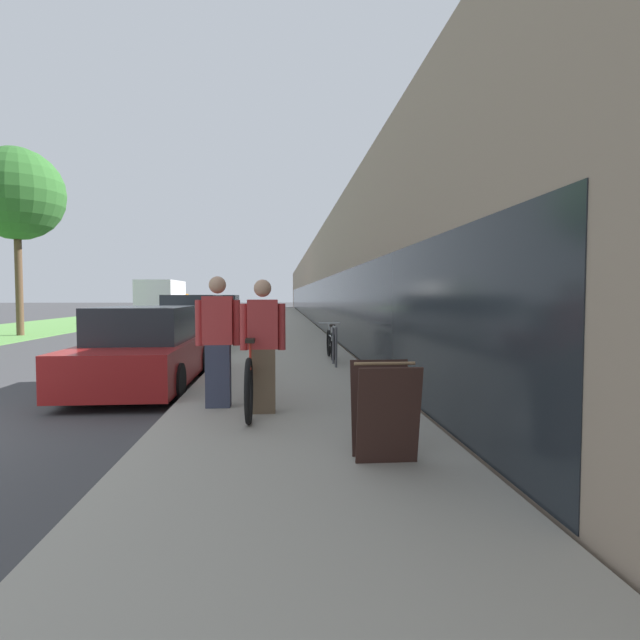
% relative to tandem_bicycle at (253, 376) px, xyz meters
% --- Properties ---
extents(sidewalk_slab, '(3.26, 70.00, 0.14)m').
position_rel_tandem_bicycle_xyz_m(sidewalk_slab, '(0.53, 19.68, -0.48)').
color(sidewalk_slab, gray).
rests_on(sidewalk_slab, ground).
extents(storefront_facade, '(10.01, 70.00, 4.65)m').
position_rel_tandem_bicycle_xyz_m(storefront_facade, '(7.19, 27.68, 1.76)').
color(storefront_facade, gray).
rests_on(storefront_facade, ground).
extents(lawn_strip, '(6.46, 70.00, 0.03)m').
position_rel_tandem_bicycle_xyz_m(lawn_strip, '(-11.99, 23.68, -0.54)').
color(lawn_strip, '#5B9347').
rests_on(lawn_strip, ground).
extents(tandem_bicycle, '(0.52, 2.61, 0.98)m').
position_rel_tandem_bicycle_xyz_m(tandem_bicycle, '(0.00, 0.00, 0.00)').
color(tandem_bicycle, black).
rests_on(tandem_bicycle, sidewalk_slab).
extents(person_rider, '(0.58, 0.23, 1.70)m').
position_rel_tandem_bicycle_xyz_m(person_rider, '(0.15, -0.32, 0.44)').
color(person_rider, brown).
rests_on(person_rider, sidewalk_slab).
extents(person_bystander, '(0.60, 0.23, 1.76)m').
position_rel_tandem_bicycle_xyz_m(person_bystander, '(-0.47, 0.05, 0.47)').
color(person_bystander, '#33384C').
rests_on(person_bystander, sidewalk_slab).
extents(bike_rack_hoop, '(0.05, 0.60, 0.84)m').
position_rel_tandem_bicycle_xyz_m(bike_rack_hoop, '(1.53, 3.84, 0.10)').
color(bike_rack_hoop, '#4C4C51').
rests_on(bike_rack_hoop, sidewalk_slab).
extents(cruiser_bike_nearest, '(0.52, 1.64, 0.84)m').
position_rel_tandem_bicycle_xyz_m(cruiser_bike_nearest, '(1.57, 5.00, -0.05)').
color(cruiser_bike_nearest, black).
rests_on(cruiser_bike_nearest, sidewalk_slab).
extents(sandwich_board_sign, '(0.56, 0.56, 0.90)m').
position_rel_tandem_bicycle_xyz_m(sandwich_board_sign, '(1.31, -2.26, 0.04)').
color(sandwich_board_sign, '#331E19').
rests_on(sandwich_board_sign, sidewalk_slab).
extents(parked_sedan_curbside, '(1.82, 4.25, 1.44)m').
position_rel_tandem_bicycle_xyz_m(parked_sedan_curbside, '(-2.05, 2.37, 0.10)').
color(parked_sedan_curbside, maroon).
rests_on(parked_sedan_curbside, ground).
extents(vintage_roadster_curbside, '(1.76, 4.41, 1.66)m').
position_rel_tandem_bicycle_xyz_m(vintage_roadster_curbside, '(-2.17, 8.21, 0.19)').
color(vintage_roadster_curbside, white).
rests_on(vintage_roadster_curbside, ground).
extents(parked_sedan_far, '(1.93, 4.12, 1.66)m').
position_rel_tandem_bicycle_xyz_m(parked_sedan_far, '(-2.17, 14.08, 0.19)').
color(parked_sedan_far, silver).
rests_on(parked_sedan_far, ground).
extents(moving_truck, '(2.24, 6.25, 2.57)m').
position_rel_tandem_bicycle_xyz_m(moving_truck, '(-7.07, 25.96, 0.75)').
color(moving_truck, orange).
rests_on(moving_truck, ground).
extents(street_tree_far, '(3.66, 3.66, 7.53)m').
position_rel_tandem_bicycle_xyz_m(street_tree_far, '(-10.12, 14.34, 5.12)').
color(street_tree_far, brown).
rests_on(street_tree_far, ground).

